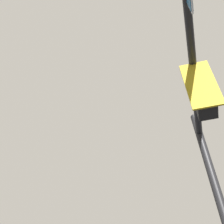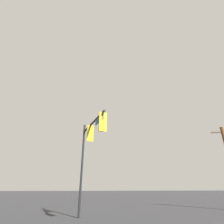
% 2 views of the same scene
% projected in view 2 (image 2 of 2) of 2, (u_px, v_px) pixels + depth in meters
% --- Properties ---
extents(signal_pole_near, '(4.97, 1.22, 7.15)m').
position_uv_depth(signal_pole_near, '(91.00, 140.00, 13.04)').
color(signal_pole_near, black).
rests_on(signal_pole_near, ground_plane).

